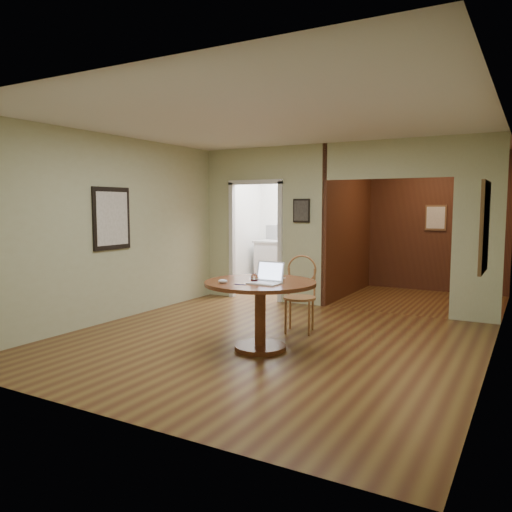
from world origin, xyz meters
The scene contains 11 objects.
floor centered at (0.00, 0.00, 0.00)m, with size 5.00×5.00×0.00m, color #4D2916.
room_shell centered at (-0.47, 3.10, 1.29)m, with size 5.20×7.50×5.00m.
dining_table centered at (0.11, -0.25, 0.60)m, with size 1.30×1.30×0.81m.
chair centered at (0.16, 0.78, 0.57)m, with size 0.53×0.53×1.02m.
open_laptop centered at (0.25, -0.34, 0.88)m, with size 0.35×0.31×0.24m.
closed_laptop centered at (0.16, -0.09, 0.82)m, with size 0.30×0.20×0.02m, color #A7A7AC.
mouse centered at (-0.19, -0.59, 0.83)m, with size 0.11×0.06×0.05m, color white.
wine_glass centered at (0.10, -0.37, 0.87)m, with size 0.10×0.10×0.11m, color white, non-canonical shape.
pen centered at (0.04, -0.58, 0.81)m, with size 0.01×0.01×0.13m, color #0D0D5E.
kitchen_cabinet centered at (-1.35, 4.20, 0.47)m, with size 2.06×0.60×0.94m.
grocery_bag centered at (-0.83, 4.20, 1.08)m, with size 0.28×0.24×0.28m, color #C5B590.
Camera 1 is at (2.87, -5.26, 1.69)m, focal length 35.00 mm.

